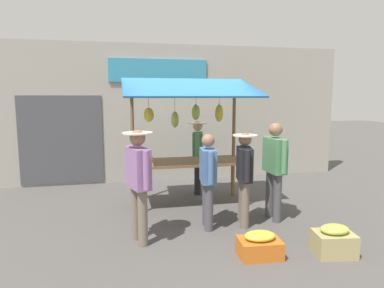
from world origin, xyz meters
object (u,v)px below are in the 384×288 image
at_px(market_stall, 188,126).
at_px(shopper_in_grey_tee, 274,164).
at_px(shopper_in_striped_shirt, 244,172).
at_px(vendor_with_sunhat, 198,151).
at_px(shopper_with_ponytail, 208,175).
at_px(produce_crate_side, 260,245).
at_px(shopper_with_shopping_bag, 138,177).
at_px(produce_crate_near, 334,241).

distance_m(market_stall, shopper_in_grey_tee, 1.83).
bearing_deg(shopper_in_grey_tee, shopper_in_striped_shirt, 102.09).
xyz_separation_m(vendor_with_sunhat, shopper_in_striped_shirt, (-0.30, 2.05, -0.04)).
bearing_deg(shopper_with_ponytail, shopper_in_striped_shirt, -85.39).
bearing_deg(vendor_with_sunhat, produce_crate_side, 15.85).
relative_size(market_stall, shopper_in_striped_shirt, 1.61).
height_order(market_stall, shopper_with_ponytail, market_stall).
relative_size(vendor_with_sunhat, shopper_in_grey_tee, 0.95).
bearing_deg(shopper_with_shopping_bag, market_stall, -49.75).
relative_size(market_stall, shopper_with_shopping_bag, 1.50).
height_order(shopper_with_ponytail, produce_crate_near, shopper_with_ponytail).
height_order(shopper_with_ponytail, shopper_in_striped_shirt, shopper_in_striped_shirt).
bearing_deg(produce_crate_near, produce_crate_side, -9.68).
height_order(shopper_in_striped_shirt, shopper_in_grey_tee, shopper_in_grey_tee).
bearing_deg(produce_crate_side, produce_crate_near, 170.32).
height_order(vendor_with_sunhat, shopper_with_ponytail, vendor_with_sunhat).
relative_size(shopper_in_striped_shirt, produce_crate_side, 2.66).
bearing_deg(market_stall, produce_crate_side, 100.78).
bearing_deg(market_stall, shopper_in_grey_tee, 137.04).
bearing_deg(market_stall, produce_crate_near, 119.15).
height_order(market_stall, shopper_in_striped_shirt, market_stall).
xyz_separation_m(vendor_with_sunhat, shopper_with_shopping_bag, (1.43, 2.37, 0.05)).
xyz_separation_m(market_stall, shopper_with_shopping_bag, (1.07, 1.65, -0.57)).
relative_size(vendor_with_sunhat, produce_crate_near, 2.79).
bearing_deg(produce_crate_side, shopper_with_shopping_bag, -27.74).
height_order(shopper_with_ponytail, shopper_with_shopping_bag, shopper_with_shopping_bag).
distance_m(vendor_with_sunhat, shopper_in_striped_shirt, 2.08).
bearing_deg(vendor_with_sunhat, shopper_in_grey_tee, 39.45).
bearing_deg(shopper_in_striped_shirt, shopper_in_grey_tee, -62.70).
distance_m(shopper_with_ponytail, shopper_in_striped_shirt, 0.61).
distance_m(vendor_with_sunhat, shopper_in_grey_tee, 2.10).
relative_size(market_stall, produce_crate_near, 4.37).
bearing_deg(produce_crate_near, shopper_with_ponytail, -42.87).
bearing_deg(shopper_with_ponytail, market_stall, 8.69).
bearing_deg(shopper_in_grey_tee, shopper_with_ponytail, 94.12).
xyz_separation_m(shopper_in_striped_shirt, shopper_with_shopping_bag, (1.73, 0.32, 0.08)).
distance_m(shopper_in_grey_tee, produce_crate_near, 1.66).
distance_m(shopper_with_shopping_bag, produce_crate_near, 2.83).
bearing_deg(market_stall, shopper_with_shopping_bag, 57.11).
xyz_separation_m(market_stall, vendor_with_sunhat, (-0.36, -0.72, -0.62)).
bearing_deg(produce_crate_side, shopper_in_striped_shirt, -99.94).
height_order(vendor_with_sunhat, produce_crate_side, vendor_with_sunhat).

